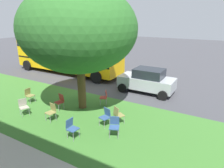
# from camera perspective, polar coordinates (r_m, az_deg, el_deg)

# --- Properties ---
(ground) EXTENTS (80.00, 80.00, 0.00)m
(ground) POSITION_cam_1_polar(r_m,az_deg,el_deg) (13.86, -5.51, -2.41)
(ground) COLOR #424247
(grass_verge) EXTENTS (48.00, 6.00, 0.01)m
(grass_verge) POSITION_cam_1_polar(r_m,az_deg,el_deg) (11.62, -14.71, -7.20)
(grass_verge) COLOR #3D752D
(grass_verge) RESTS_ON ground
(street_tree) EXTENTS (5.97, 5.97, 6.51)m
(street_tree) POSITION_cam_1_polar(r_m,az_deg,el_deg) (10.68, -9.38, 14.90)
(street_tree) COLOR brown
(street_tree) RESTS_ON ground
(chair_0) EXTENTS (0.54, 0.55, 0.88)m
(chair_0) POSITION_cam_1_polar(r_m,az_deg,el_deg) (8.81, 0.68, -11.48)
(chair_0) COLOR #335184
(chair_0) RESTS_ON ground
(chair_1) EXTENTS (0.57, 0.56, 0.88)m
(chair_1) POSITION_cam_1_polar(r_m,az_deg,el_deg) (11.77, -2.15, -3.49)
(chair_1) COLOR #B7332D
(chair_1) RESTS_ON ground
(chair_2) EXTENTS (0.43, 0.43, 0.88)m
(chair_2) POSITION_cam_1_polar(r_m,az_deg,el_deg) (13.04, -22.36, -2.69)
(chair_2) COLOR olive
(chair_2) RESTS_ON ground
(chair_3) EXTENTS (0.49, 0.49, 0.88)m
(chair_3) POSITION_cam_1_polar(r_m,az_deg,el_deg) (11.54, -14.49, -4.56)
(chair_3) COLOR #B7332D
(chair_3) RESTS_ON ground
(chair_4) EXTENTS (0.44, 0.44, 0.88)m
(chair_4) POSITION_cam_1_polar(r_m,az_deg,el_deg) (8.83, -11.36, -11.81)
(chair_4) COLOR #335184
(chair_4) RESTS_ON ground
(chair_5) EXTENTS (0.47, 0.47, 0.88)m
(chair_5) POSITION_cam_1_polar(r_m,az_deg,el_deg) (10.46, -16.72, -7.24)
(chair_5) COLOR olive
(chair_5) RESTS_ON ground
(chair_6) EXTENTS (0.57, 0.57, 0.88)m
(chair_6) POSITION_cam_1_polar(r_m,az_deg,el_deg) (9.71, 1.70, -8.46)
(chair_6) COLOR olive
(chair_6) RESTS_ON ground
(chair_7) EXTENTS (0.53, 0.53, 0.88)m
(chair_7) POSITION_cam_1_polar(r_m,az_deg,el_deg) (12.85, -8.40, -1.75)
(chair_7) COLOR #335184
(chair_7) RESTS_ON ground
(chair_8) EXTENTS (0.54, 0.54, 0.88)m
(chair_8) POSITION_cam_1_polar(r_m,az_deg,el_deg) (11.53, -23.74, -5.62)
(chair_8) COLOR #ADA393
(chair_8) RESTS_ON ground
(chair_9) EXTENTS (0.52, 0.52, 0.88)m
(chair_9) POSITION_cam_1_polar(r_m,az_deg,el_deg) (9.56, -1.82, -8.93)
(chair_9) COLOR #335184
(chair_9) RESTS_ON ground
(parked_car) EXTENTS (3.70, 1.92, 1.65)m
(parked_car) POSITION_cam_1_polar(r_m,az_deg,el_deg) (13.82, 9.89, 1.02)
(parked_car) COLOR #ADB2B7
(parked_car) RESTS_ON ground
(school_bus) EXTENTS (10.40, 2.80, 2.88)m
(school_bus) POSITION_cam_1_polar(r_m,az_deg,el_deg) (18.77, -12.61, 8.34)
(school_bus) COLOR yellow
(school_bus) RESTS_ON ground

